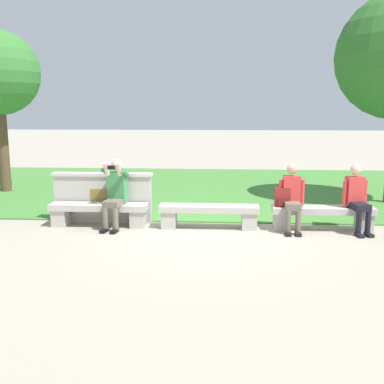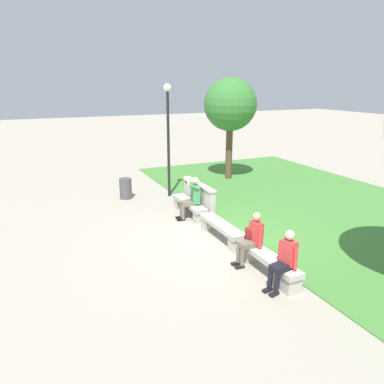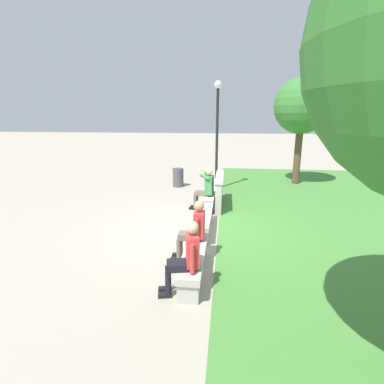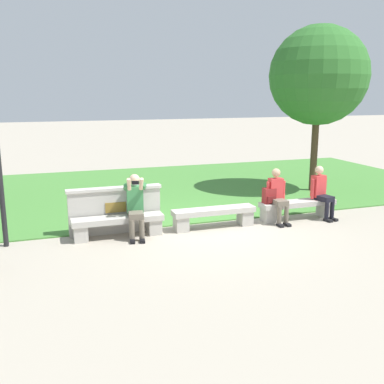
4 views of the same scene
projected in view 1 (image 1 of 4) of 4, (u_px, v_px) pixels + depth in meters
ground_plane at (209, 228)px, 8.69m from camera, size 80.00×80.00×0.00m
grass_strip at (213, 188)px, 12.99m from camera, size 18.22×8.00×0.03m
bench_main at (99, 211)px, 8.78m from camera, size 1.91×0.40×0.45m
bench_near at (209, 213)px, 8.64m from camera, size 1.91×0.40×0.45m
bench_mid at (323, 215)px, 8.50m from camera, size 1.91×0.40×0.45m
backrest_wall_with_plaque at (103, 197)px, 9.07m from camera, size 2.02×0.24×1.01m
person_photographer at (116, 190)px, 8.60m from camera, size 0.51×0.76×1.32m
person_distant at (292, 196)px, 8.40m from camera, size 0.48×0.68×1.26m
person_companion at (357, 196)px, 8.33m from camera, size 0.48×0.72×1.26m
backpack at (282, 197)px, 8.51m from camera, size 0.28×0.24×0.43m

